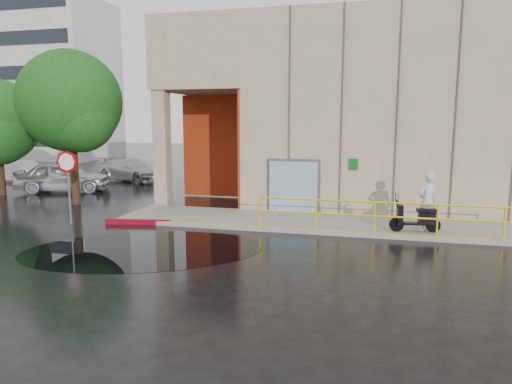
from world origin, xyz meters
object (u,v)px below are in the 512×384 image
car_c (132,170)px  car_b (24,172)px  stop_sign (67,171)px  red_curb (138,222)px  person (428,201)px  car_a (63,177)px  scooter (416,210)px  tree_near (73,105)px

car_c → car_b: bearing=130.8°
stop_sign → car_c: 12.19m
car_c → red_curb: bearing=-130.7°
person → stop_sign: stop_sign is taller
car_c → person: bearing=-102.4°
person → car_b: size_ratio=0.49×
stop_sign → car_a: (-5.15, 6.57, -1.13)m
stop_sign → car_c: stop_sign is taller
scooter → red_curb: 9.65m
tree_near → car_a: bearing=134.5°
person → car_a: size_ratio=0.41×
person → tree_near: bearing=-41.4°
stop_sign → car_c: size_ratio=0.55×
person → red_curb: size_ratio=0.81×
car_a → stop_sign: bearing=-161.8°
scooter → car_c: 19.03m
scooter → car_b: (-21.90, 8.03, -0.21)m
stop_sign → car_a: stop_sign is taller
car_a → tree_near: size_ratio=0.70×
scooter → tree_near: tree_near is taller
car_b → car_c: (5.96, 2.34, 0.05)m
red_curb → car_a: size_ratio=0.51×
person → car_a: 18.32m
stop_sign → red_curb: bearing=30.8°
person → stop_sign: bearing=-26.8°
person → car_b: bearing=-52.4°
car_b → tree_near: 10.27m
red_curb → car_c: bearing=120.0°
car_a → car_b: size_ratio=1.19×
car_b → tree_near: bearing=-110.8°
scooter → car_a: size_ratio=0.35×
stop_sign → car_b: stop_sign is taller
car_a → tree_near: bearing=-155.4°
scooter → stop_sign: (-12.06, -1.11, 1.08)m
red_curb → car_a: bearing=141.3°
tree_near → car_b: bearing=143.8°
tree_near → stop_sign: bearing=-58.7°
stop_sign → car_c: bearing=128.2°
scooter → person: bearing=33.1°
red_curb → car_c: (-6.34, 11.00, 0.62)m
person → car_a: (-17.58, 5.14, -0.31)m
car_a → tree_near: 5.61m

